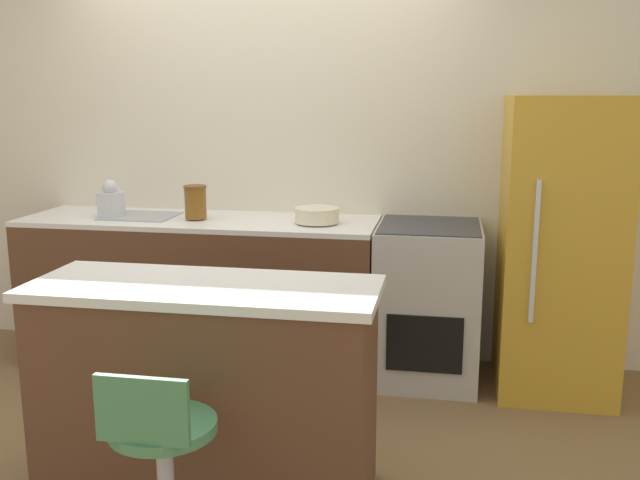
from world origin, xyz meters
TOP-DOWN VIEW (x-y plane):
  - ground_plane at (0.00, 0.00)m, footprint 14.00×14.00m
  - wall_back at (0.00, 0.71)m, footprint 8.00×0.06m
  - back_counter at (-0.33, 0.35)m, footprint 2.21×0.66m
  - kitchen_island at (0.21, -1.11)m, footprint 1.45×0.56m
  - oven_range at (1.09, 0.35)m, footprint 0.61×0.67m
  - refrigerator at (1.82, 0.33)m, footprint 0.64×0.72m
  - stool_chair at (0.24, -1.66)m, footprint 0.38×0.38m
  - kettle at (-0.89, 0.31)m, footprint 0.17×0.17m
  - mixing_bowl at (0.42, 0.31)m, footprint 0.26×0.26m
  - canister_jar at (-0.34, 0.31)m, footprint 0.14×0.14m

SIDE VIEW (x-z plane):
  - ground_plane at x=0.00m, z-range 0.00..0.00m
  - stool_chair at x=0.24m, z-range 0.00..0.82m
  - back_counter at x=-0.33m, z-range 0.00..0.94m
  - kitchen_island at x=0.21m, z-range 0.00..0.94m
  - oven_range at x=1.09m, z-range 0.00..0.94m
  - refrigerator at x=1.82m, z-range 0.00..1.69m
  - mixing_bowl at x=0.42m, z-range 0.95..1.03m
  - kettle at x=-0.89m, z-range 0.92..1.15m
  - canister_jar at x=-0.34m, z-range 0.95..1.15m
  - wall_back at x=0.00m, z-range 0.00..2.60m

